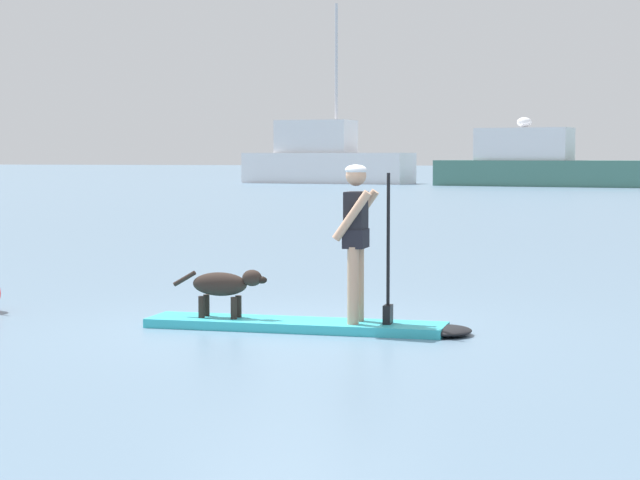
{
  "coord_description": "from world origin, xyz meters",
  "views": [
    {
      "loc": [
        3.6,
        -11.91,
        1.88
      ],
      "look_at": [
        0.0,
        1.0,
        0.9
      ],
      "focal_mm": 65.2,
      "sensor_mm": 36.0,
      "label": 1
    }
  ],
  "objects_px": {
    "paddleboard": "(316,326)",
    "moored_boat_starboard": "(535,164)",
    "person_paddler": "(357,232)",
    "dog": "(224,285)",
    "moored_boat_outer": "(325,159)"
  },
  "relations": [
    {
      "from": "paddleboard",
      "to": "person_paddler",
      "type": "height_order",
      "value": "person_paddler"
    },
    {
      "from": "person_paddler",
      "to": "moored_boat_starboard",
      "type": "relative_size",
      "value": 0.13
    },
    {
      "from": "person_paddler",
      "to": "dog",
      "type": "relative_size",
      "value": 1.55
    },
    {
      "from": "person_paddler",
      "to": "moored_boat_outer",
      "type": "bearing_deg",
      "value": 105.63
    },
    {
      "from": "moored_boat_starboard",
      "to": "person_paddler",
      "type": "bearing_deg",
      "value": -86.67
    },
    {
      "from": "moored_boat_outer",
      "to": "moored_boat_starboard",
      "type": "height_order",
      "value": "moored_boat_outer"
    },
    {
      "from": "person_paddler",
      "to": "dog",
      "type": "bearing_deg",
      "value": -179.08
    },
    {
      "from": "paddleboard",
      "to": "moored_boat_starboard",
      "type": "relative_size",
      "value": 0.27
    },
    {
      "from": "paddleboard",
      "to": "person_paddler",
      "type": "distance_m",
      "value": 1.12
    },
    {
      "from": "person_paddler",
      "to": "moored_boat_starboard",
      "type": "distance_m",
      "value": 59.95
    },
    {
      "from": "dog",
      "to": "person_paddler",
      "type": "bearing_deg",
      "value": 0.92
    },
    {
      "from": "paddleboard",
      "to": "moored_boat_starboard",
      "type": "bearing_deg",
      "value": 92.89
    },
    {
      "from": "person_paddler",
      "to": "dog",
      "type": "height_order",
      "value": "person_paddler"
    },
    {
      "from": "dog",
      "to": "moored_boat_starboard",
      "type": "xyz_separation_m",
      "value": [
        -1.99,
        59.87,
        0.87
      ]
    },
    {
      "from": "paddleboard",
      "to": "moored_boat_outer",
      "type": "relative_size",
      "value": 0.3
    }
  ]
}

